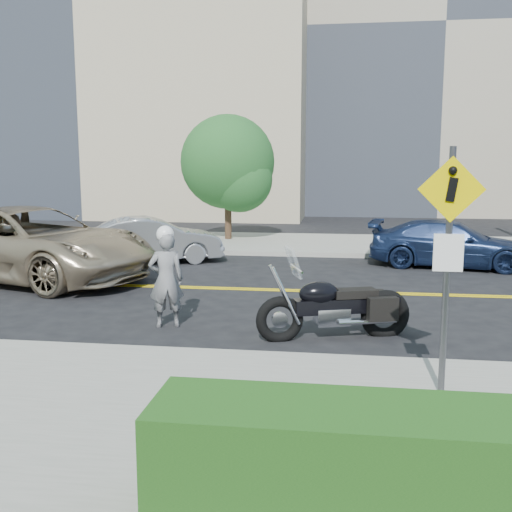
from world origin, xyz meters
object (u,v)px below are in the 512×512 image
object	(u,v)px
motorcyclist	(166,277)
suv	(30,244)
parked_car_silver	(152,240)
pedestrian_sign	(448,247)
motorcycle	(335,293)
parked_car_blue	(450,244)

from	to	relation	value
motorcyclist	suv	xyz separation A→B (m)	(-4.66, 3.75, 0.00)
suv	parked_car_silver	xyz separation A→B (m)	(2.24, 2.93, -0.25)
pedestrian_sign	motorcycle	bearing A→B (deg)	116.79
motorcyclist	parked_car_blue	world-z (taller)	motorcyclist
pedestrian_sign	motorcycle	xyz separation A→B (m)	(-1.34, 2.65, -1.17)
motorcycle	pedestrian_sign	bearing A→B (deg)	-81.62
motorcycle	parked_car_blue	xyz separation A→B (m)	(3.17, 7.50, -0.14)
parked_car_silver	parked_car_blue	distance (m)	8.63
parked_car_silver	motorcycle	bearing A→B (deg)	-165.85
suv	parked_car_silver	size ratio (longest dim) A/B	1.62
pedestrian_sign	motorcyclist	xyz separation A→B (m)	(-4.36, 2.94, -1.04)
pedestrian_sign	motorcyclist	distance (m)	5.36
pedestrian_sign	parked_car_blue	bearing A→B (deg)	79.75
motorcyclist	parked_car_blue	xyz separation A→B (m)	(6.20, 7.21, -0.27)
suv	parked_car_silver	bearing A→B (deg)	-20.71
parked_car_blue	parked_car_silver	bearing A→B (deg)	103.09
motorcycle	parked_car_blue	bearing A→B (deg)	48.67
parked_car_silver	parked_car_blue	size ratio (longest dim) A/B	0.91
suv	parked_car_blue	xyz separation A→B (m)	(10.86, 3.46, -0.27)
motorcyclist	suv	size ratio (longest dim) A/B	0.28
motorcycle	suv	world-z (taller)	suv
pedestrian_sign	suv	distance (m)	11.28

